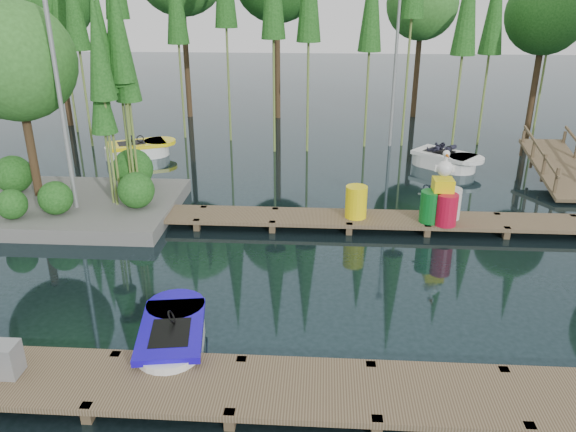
# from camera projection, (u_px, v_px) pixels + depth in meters

# --- Properties ---
(ground_plane) EXTENTS (90.00, 90.00, 0.00)m
(ground_plane) POSITION_uv_depth(u_px,v_px,m) (265.00, 267.00, 13.04)
(ground_plane) COLOR #1A2C31
(near_dock) EXTENTS (18.00, 1.50, 0.50)m
(near_dock) POSITION_uv_depth(u_px,v_px,m) (236.00, 387.00, 8.80)
(near_dock) COLOR brown
(near_dock) RESTS_ON ground
(far_dock) EXTENTS (15.00, 1.20, 0.50)m
(far_dock) POSITION_uv_depth(u_px,v_px,m) (311.00, 218.00, 15.21)
(far_dock) COLOR brown
(far_dock) RESTS_ON ground
(island) EXTENTS (6.20, 4.20, 6.75)m
(island) POSITION_uv_depth(u_px,v_px,m) (45.00, 100.00, 15.24)
(island) COLOR slate
(island) RESTS_ON ground
(lamp_island) EXTENTS (0.30, 0.30, 7.25)m
(lamp_island) POSITION_uv_depth(u_px,v_px,m) (55.00, 64.00, 14.06)
(lamp_island) COLOR gray
(lamp_island) RESTS_ON ground
(lamp_rear) EXTENTS (0.30, 0.30, 7.25)m
(lamp_rear) POSITION_uv_depth(u_px,v_px,m) (397.00, 37.00, 21.34)
(lamp_rear) COLOR gray
(lamp_rear) RESTS_ON ground
(ramp) EXTENTS (1.50, 3.94, 1.49)m
(ramp) POSITION_uv_depth(u_px,v_px,m) (559.00, 167.00, 18.29)
(ramp) COLOR brown
(ramp) RESTS_ON ground
(boat_blue) EXTENTS (1.46, 2.57, 0.82)m
(boat_blue) POSITION_uv_depth(u_px,v_px,m) (173.00, 338.00, 10.01)
(boat_blue) COLOR white
(boat_blue) RESTS_ON ground
(boat_yellow_far) EXTENTS (2.92, 2.28, 1.34)m
(boat_yellow_far) POSITION_uv_depth(u_px,v_px,m) (138.00, 150.00, 21.39)
(boat_yellow_far) COLOR white
(boat_yellow_far) RESTS_ON ground
(boat_white_far) EXTENTS (2.80, 2.62, 1.25)m
(boat_white_far) POSITION_uv_depth(u_px,v_px,m) (445.00, 160.00, 20.10)
(boat_white_far) COLOR white
(boat_white_far) RESTS_ON ground
(utility_cabinet) EXTENTS (0.46, 0.39, 0.56)m
(utility_cabinet) POSITION_uv_depth(u_px,v_px,m) (4.00, 359.00, 8.89)
(utility_cabinet) COLOR gray
(utility_cabinet) RESTS_ON near_dock
(yellow_barrel) EXTENTS (0.58, 0.58, 0.87)m
(yellow_barrel) POSITION_uv_depth(u_px,v_px,m) (356.00, 202.00, 14.94)
(yellow_barrel) COLOR yellow
(yellow_barrel) RESTS_ON far_dock
(drum_cluster) EXTENTS (1.12, 1.02, 1.92)m
(drum_cluster) POSITION_uv_depth(u_px,v_px,m) (443.00, 201.00, 14.62)
(drum_cluster) COLOR #0B6820
(drum_cluster) RESTS_ON far_dock
(seagull_post) EXTENTS (0.50, 0.27, 0.80)m
(seagull_post) POSITION_uv_depth(u_px,v_px,m) (427.00, 200.00, 14.79)
(seagull_post) COLOR gray
(seagull_post) RESTS_ON far_dock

